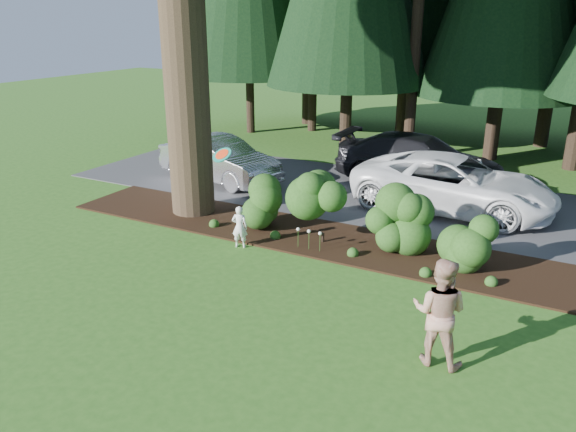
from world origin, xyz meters
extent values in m
plane|color=#2D5D1A|center=(0.00, 0.00, 0.00)|extent=(80.00, 80.00, 0.00)
cube|color=black|center=(0.00, 3.25, 0.03)|extent=(16.00, 2.50, 0.05)
cube|color=#38383A|center=(0.00, 7.50, 0.01)|extent=(22.00, 6.00, 0.03)
sphere|color=#214715|center=(-2.00, 3.20, 0.66)|extent=(1.08, 1.08, 1.08)
cylinder|color=black|center=(-2.00, 3.20, 0.15)|extent=(0.08, 0.08, 0.30)
sphere|color=#214715|center=(-0.20, 3.00, 0.94)|extent=(1.35, 1.35, 1.35)
cylinder|color=black|center=(-0.20, 3.00, 0.15)|extent=(0.08, 0.08, 0.30)
sphere|color=#214715|center=(1.60, 3.30, 0.83)|extent=(1.26, 1.26, 1.26)
cylinder|color=black|center=(1.60, 3.30, 0.15)|extent=(0.08, 0.08, 0.30)
sphere|color=#214715|center=(3.40, 3.10, 0.72)|extent=(1.17, 1.17, 1.17)
cylinder|color=black|center=(3.40, 3.10, 0.15)|extent=(0.08, 0.08, 0.30)
cylinder|color=#214715|center=(-0.60, 2.40, 0.25)|extent=(0.01, 0.01, 0.50)
sphere|color=white|center=(-0.60, 2.40, 0.52)|extent=(0.09, 0.09, 0.09)
cylinder|color=#214715|center=(-0.30, 2.40, 0.25)|extent=(0.01, 0.01, 0.50)
sphere|color=white|center=(-0.30, 2.40, 0.52)|extent=(0.09, 0.09, 0.09)
cylinder|color=#214715|center=(0.00, 2.40, 0.25)|extent=(0.01, 0.01, 0.50)
sphere|color=white|center=(0.00, 2.40, 0.52)|extent=(0.09, 0.09, 0.09)
cylinder|color=black|center=(-9.50, 14.00, 4.90)|extent=(0.50, 0.50, 9.80)
cylinder|color=black|center=(-7.00, 14.50, 4.55)|extent=(0.50, 0.50, 9.10)
cylinder|color=black|center=(-4.00, 15.00, 5.25)|extent=(0.50, 0.50, 10.50)
cylinder|color=black|center=(-1.00, 13.50, 4.38)|extent=(0.50, 0.50, 8.75)
cylinder|color=black|center=(2.00, 14.50, 5.60)|extent=(0.50, 0.50, 11.20)
cylinder|color=black|center=(-8.00, 18.50, 5.60)|extent=(0.50, 0.50, 11.20)
cylinder|color=black|center=(-2.50, 18.00, 5.25)|extent=(0.50, 0.50, 10.50)
cylinder|color=black|center=(3.50, 19.00, 5.95)|extent=(0.50, 0.50, 11.90)
imported|color=silver|center=(-5.77, 6.44, 0.80)|extent=(4.89, 2.51, 1.54)
imported|color=white|center=(2.11, 7.13, 0.84)|extent=(5.99, 2.98, 1.63)
imported|color=black|center=(0.47, 9.39, 0.87)|extent=(5.78, 2.36, 1.67)
imported|color=white|center=(-1.93, 1.80, 0.54)|extent=(0.46, 0.37, 1.09)
imported|color=#A43C15|center=(3.67, -0.84, 0.94)|extent=(0.93, 0.73, 1.89)
cylinder|color=#188871|center=(-2.35, 1.75, 2.34)|extent=(0.52, 0.43, 0.35)
cylinder|color=#FF3C15|center=(-2.35, 1.75, 2.36)|extent=(0.37, 0.30, 0.24)
camera|label=1|loc=(5.31, -9.16, 5.52)|focal=35.00mm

